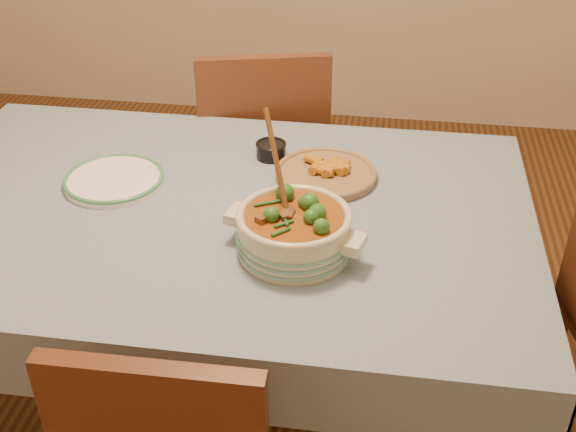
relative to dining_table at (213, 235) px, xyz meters
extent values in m
plane|color=#412312|center=(0.00, 0.00, -0.66)|extent=(4.50, 4.50, 0.00)
cube|color=brown|center=(0.00, 0.00, 0.06)|extent=(1.60, 1.00, 0.05)
cube|color=#8299A9|center=(0.00, 0.00, 0.09)|extent=(1.68, 1.08, 0.01)
cylinder|color=brown|center=(-0.73, 0.43, -0.31)|extent=(0.07, 0.07, 0.70)
cylinder|color=brown|center=(0.73, 0.43, -0.31)|extent=(0.07, 0.07, 0.70)
cylinder|color=beige|center=(0.25, -0.17, 0.14)|extent=(0.33, 0.33, 0.10)
torus|color=beige|center=(0.25, -0.17, 0.20)|extent=(0.27, 0.27, 0.02)
cube|color=beige|center=(0.39, -0.21, 0.16)|extent=(0.06, 0.08, 0.03)
cube|color=beige|center=(0.10, -0.13, 0.16)|extent=(0.06, 0.08, 0.03)
cylinder|color=#9C5216|center=(0.25, -0.17, 0.19)|extent=(0.23, 0.23, 0.02)
cylinder|color=white|center=(-0.29, 0.08, 0.10)|extent=(0.33, 0.33, 0.02)
torus|color=#3E8956|center=(-0.29, 0.08, 0.11)|extent=(0.28, 0.28, 0.01)
cylinder|color=black|center=(0.11, 0.29, 0.11)|extent=(0.10, 0.10, 0.04)
torus|color=black|center=(0.11, 0.29, 0.14)|extent=(0.09, 0.09, 0.01)
cylinder|color=black|center=(0.11, 0.29, 0.13)|extent=(0.07, 0.07, 0.01)
cylinder|color=#957652|center=(0.28, 0.19, 0.10)|extent=(0.31, 0.31, 0.02)
torus|color=#957652|center=(0.28, 0.19, 0.11)|extent=(0.29, 0.29, 0.02)
cube|color=#572B1A|center=(-0.02, 0.80, -0.19)|extent=(0.54, 0.54, 0.04)
cube|color=#572B1A|center=(0.03, 0.61, 0.05)|extent=(0.44, 0.15, 0.47)
cylinder|color=#572B1A|center=(0.12, 1.03, -0.43)|extent=(0.04, 0.04, 0.47)
cylinder|color=#572B1A|center=(-0.25, 0.93, -0.43)|extent=(0.04, 0.04, 0.47)
cylinder|color=#572B1A|center=(0.21, 0.66, -0.43)|extent=(0.04, 0.04, 0.47)
cylinder|color=#572B1A|center=(-0.15, 0.57, -0.43)|extent=(0.04, 0.04, 0.47)
cylinder|color=#572B1A|center=(0.98, 0.11, -0.43)|extent=(0.04, 0.04, 0.47)
camera|label=1|loc=(0.44, -1.56, 1.10)|focal=45.00mm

